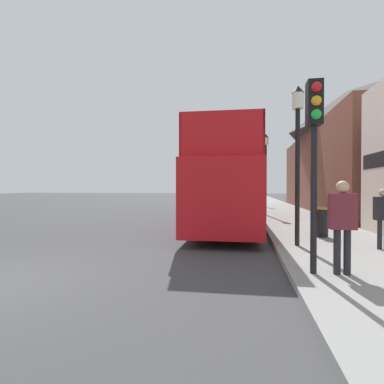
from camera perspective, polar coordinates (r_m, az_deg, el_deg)
ground_plane at (r=26.24m, az=-0.81°, el=-3.13°), size 144.00×144.00×0.00m
sidewalk at (r=22.97m, az=16.82°, el=-3.55°), size 3.83×108.00×0.14m
brick_terrace_rear at (r=25.78m, az=27.37°, el=6.90°), size 6.00×20.49×9.15m
tour_bus at (r=14.03m, az=6.78°, el=0.71°), size 2.73×11.00×4.08m
parked_car_ahead_of_bus at (r=21.70m, az=9.23°, el=-2.07°), size 1.80×4.21×1.50m
pedestrian_nearest at (r=6.41m, az=26.72°, el=-4.46°), size 0.47×0.26×1.80m
pedestrian_second at (r=9.56m, az=32.62°, el=-3.37°), size 0.43×0.24×1.63m
traffic_signal at (r=6.31m, az=22.29°, el=10.46°), size 0.28×0.42×3.72m
lamp_post_nearest at (r=9.25m, az=19.48°, el=10.20°), size 0.35×0.35×4.60m
lamp_post_second at (r=18.83m, az=13.86°, el=6.04°), size 0.35×0.35×4.94m
lamp_post_third at (r=28.52m, az=12.95°, el=4.40°), size 0.35×0.35×5.06m
litter_bin at (r=11.08m, az=23.40°, el=-5.10°), size 0.48×0.48×1.00m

